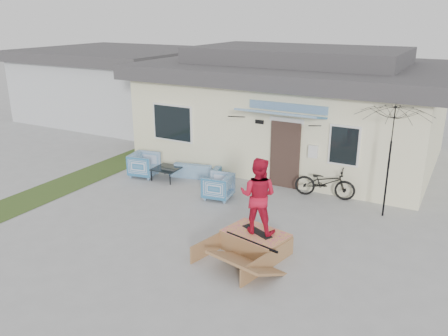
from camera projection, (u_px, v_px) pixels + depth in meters
The scene contains 13 objects.
ground at pixel (178, 236), 11.41m from camera, with size 90.00×90.00×0.00m, color #989898.
grass_strip at pixel (83, 178), 15.44m from camera, with size 1.40×8.00×0.01m, color #2F461C.
house at pixel (296, 105), 17.43m from camera, with size 10.80×8.49×4.10m.
neighbor_house at pixel (117, 83), 23.93m from camera, with size 8.60×7.60×3.50m.
loveseat at pixel (195, 167), 15.50m from camera, with size 1.67×0.49×0.65m, color #1E6293.
armchair_left at pixel (144, 164), 15.49m from camera, with size 0.85×0.80×0.88m, color #1E6293.
armchair_right at pixel (218, 185), 13.64m from camera, with size 0.79×0.74×0.81m, color #1E6293.
coffee_table at pixel (167, 174), 15.23m from camera, with size 0.83×0.83×0.41m, color black.
bicycle at pixel (325, 179), 13.64m from camera, with size 0.62×1.78×1.14m, color black.
patio_umbrella at pixel (390, 154), 12.01m from camera, with size 2.04×1.89×2.20m.
skate_ramp at pixel (256, 242), 10.64m from camera, with size 1.41×1.88×0.47m, color brown, non-canonical shape.
skateboard at pixel (257, 231), 10.59m from camera, with size 0.86×0.22×0.05m, color black.
skater at pixel (258, 194), 10.30m from camera, with size 0.86×0.67×1.76m, color red.
Camera 1 is at (5.93, -8.46, 5.25)m, focal length 37.07 mm.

